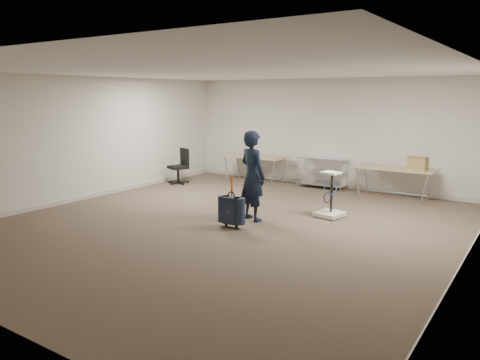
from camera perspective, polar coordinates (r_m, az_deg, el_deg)
The scene contains 10 objects.
ground at distance 8.75m, azimuth -1.38°, elevation -5.44°, with size 9.00×9.00×0.00m, color #443629.
room_shell at distance 9.86m, azimuth 3.25°, elevation -3.34°, with size 8.00×9.00×9.00m.
folding_table_left at distance 12.87m, azimuth 1.82°, elevation 2.74°, with size 1.80×0.75×0.73m.
folding_table_right at distance 11.35m, azimuth 18.32°, elevation 1.19°, with size 1.80×0.75×0.73m.
wire_shelf at distance 12.25m, azimuth 10.00°, elevation 1.08°, with size 1.22×0.47×0.80m.
person at distance 8.88m, azimuth 1.54°, elevation 0.51°, with size 0.63×0.41×1.73m, color black.
suitcase at distance 8.46m, azimuth -1.06°, elevation -3.70°, with size 0.36×0.22×0.96m.
office_chair at distance 12.79m, azimuth -7.40°, elevation 0.85°, with size 0.58×0.58×0.95m.
equipment_cart at distance 9.38m, azimuth 10.88°, elevation -3.04°, with size 0.57×0.57×0.91m.
cardboard_box at distance 11.12m, azimuth 20.85°, elevation 1.90°, with size 0.39×0.29×0.29m, color #A27B4B.
Camera 1 is at (4.86, -6.88, 2.38)m, focal length 35.00 mm.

